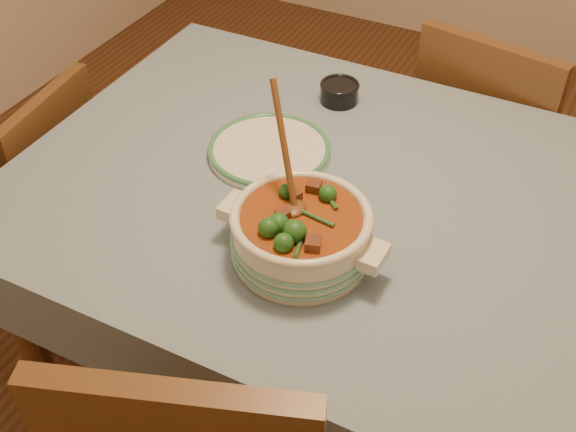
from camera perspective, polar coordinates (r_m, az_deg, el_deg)
The scene contains 7 objects.
floor at distance 2.15m, azimuth 5.78°, elevation -14.69°, with size 4.50×4.50×0.00m, color #432413.
dining_table at distance 1.64m, azimuth 7.33°, elevation -1.63°, with size 1.68×1.08×0.76m.
stew_casserole at distance 1.40m, azimuth 1.04°, elevation -1.12°, with size 0.35×0.28×0.33m.
white_plate at distance 1.70m, azimuth -1.48°, elevation 5.24°, with size 0.36×0.36×0.03m.
condiment_bowl at distance 1.89m, azimuth 4.08°, elevation 9.81°, with size 0.10×0.10×0.05m.
chair_far at distance 2.27m, azimuth 15.42°, elevation 5.52°, with size 0.48×0.48×0.88m.
chair_left at distance 2.19m, azimuth -19.07°, elevation 1.65°, with size 0.41×0.41×0.80m.
Camera 1 is at (0.35, -1.15, 1.78)m, focal length 45.00 mm.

